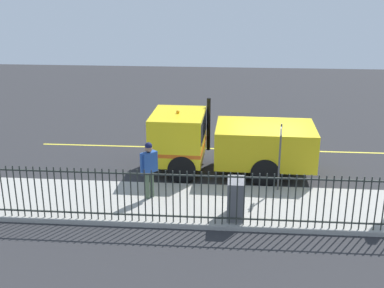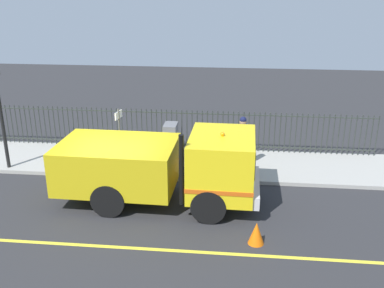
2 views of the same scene
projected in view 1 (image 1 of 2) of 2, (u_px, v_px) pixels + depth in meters
ground_plane at (268, 173)px, 17.13m from camera, size 45.04×45.04×0.00m
sidewalk_slab at (275, 207)px, 14.36m from camera, size 2.87×20.47×0.12m
lane_marking at (264, 150)px, 19.49m from camera, size 0.12×18.43×0.01m
work_truck at (220, 140)px, 16.84m from camera, size 2.48×5.87×2.46m
worker_standing at (149, 164)px, 14.55m from camera, size 0.53×0.51×1.80m
iron_fence at (280, 200)px, 12.88m from camera, size 0.04×17.44×1.54m
utility_cabinet at (236, 198)px, 13.50m from camera, size 0.76×0.47×1.12m
traffic_cone at (160, 145)px, 19.22m from camera, size 0.40×0.40×0.58m
street_sign at (280, 149)px, 15.01m from camera, size 0.50×0.11×2.21m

